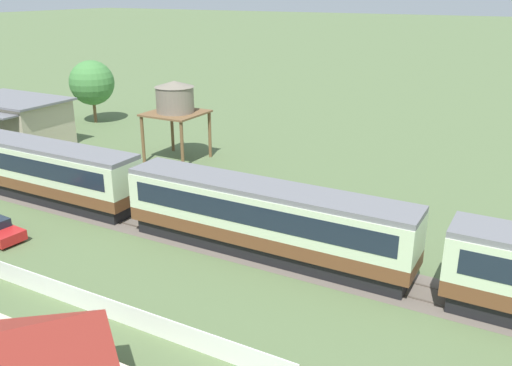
% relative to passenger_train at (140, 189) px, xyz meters
% --- Properties ---
extents(ground_plane, '(600.00, 600.00, 0.00)m').
position_rel_passenger_train_xyz_m(ground_plane, '(13.41, 0.87, -2.29)').
color(ground_plane, '#566B42').
extents(passenger_train, '(72.35, 2.93, 4.12)m').
position_rel_passenger_train_xyz_m(passenger_train, '(0.00, 0.00, 0.00)').
color(passenger_train, brown).
rests_on(passenger_train, ground_plane).
extents(railway_track, '(108.50, 3.60, 0.04)m').
position_rel_passenger_train_xyz_m(railway_track, '(0.51, 0.00, -2.28)').
color(railway_track, '#665B51').
rests_on(railway_track, ground_plane).
extents(station_building, '(10.53, 7.79, 4.50)m').
position_rel_passenger_train_xyz_m(station_building, '(-22.87, 8.73, -0.01)').
color(station_building, '#BCB293').
rests_on(station_building, ground_plane).
extents(water_tower, '(4.63, 4.63, 6.93)m').
position_rel_passenger_train_xyz_m(water_tower, '(-6.22, 12.19, 3.03)').
color(water_tower, brown).
rests_on(water_tower, ground_plane).
extents(yard_tree_2, '(4.88, 4.88, 6.90)m').
position_rel_passenger_train_xyz_m(yard_tree_2, '(-22.81, 19.13, 2.16)').
color(yard_tree_2, brown).
rests_on(yard_tree_2, ground_plane).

